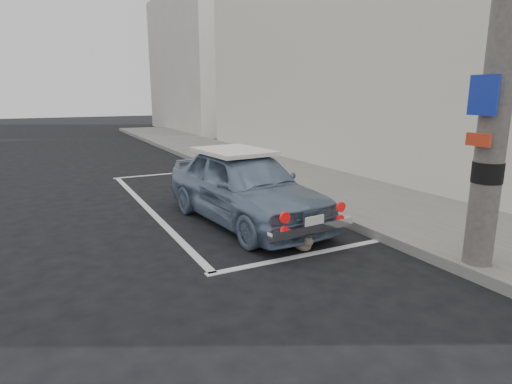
{
  "coord_description": "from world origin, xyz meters",
  "views": [
    {
      "loc": [
        -2.7,
        -5.21,
        2.22
      ],
      "look_at": [
        0.19,
        0.45,
        0.75
      ],
      "focal_mm": 30.0,
      "sensor_mm": 36.0,
      "label": 1
    }
  ],
  "objects": [
    {
      "name": "retro_coupe",
      "position": [
        0.43,
        1.35,
        0.65
      ],
      "size": [
        1.87,
        3.91,
        1.29
      ],
      "rotation": [
        0.0,
        0.0,
        0.1
      ],
      "color": "slate",
      "rests_on": "ground"
    },
    {
      "name": "pline_side",
      "position": [
        -0.9,
        3.0,
        0.0
      ],
      "size": [
        0.12,
        7.0,
        0.01
      ],
      "primitive_type": "cube",
      "color": "silver",
      "rests_on": "ground"
    },
    {
      "name": "cat",
      "position": [
        0.55,
        -0.33,
        0.12
      ],
      "size": [
        0.23,
        0.51,
        0.27
      ],
      "rotation": [
        0.0,
        0.0,
        0.02
      ],
      "color": "#6E6154",
      "rests_on": "ground"
    },
    {
      "name": "pline_rear",
      "position": [
        0.5,
        -0.5,
        0.0
      ],
      "size": [
        3.0,
        0.12,
        0.01
      ],
      "primitive_type": "cube",
      "color": "silver",
      "rests_on": "ground"
    },
    {
      "name": "sidewalk",
      "position": [
        3.2,
        2.0,
        0.07
      ],
      "size": [
        2.8,
        40.0,
        0.15
      ],
      "primitive_type": "cube",
      "color": "slate",
      "rests_on": "ground"
    },
    {
      "name": "ground",
      "position": [
        0.0,
        0.0,
        0.0
      ],
      "size": [
        80.0,
        80.0,
        0.0
      ],
      "primitive_type": "plane",
      "color": "black",
      "rests_on": "ground"
    },
    {
      "name": "shop_building",
      "position": [
        6.33,
        4.0,
        3.49
      ],
      "size": [
        3.5,
        18.0,
        7.0
      ],
      "color": "silver",
      "rests_on": "ground"
    },
    {
      "name": "building_far",
      "position": [
        6.35,
        20.0,
        4.0
      ],
      "size": [
        3.5,
        10.0,
        8.0
      ],
      "primitive_type": "cube",
      "color": "#BAB3A9",
      "rests_on": "ground"
    },
    {
      "name": "pline_front",
      "position": [
        0.5,
        6.5,
        0.0
      ],
      "size": [
        3.0,
        0.12,
        0.01
      ],
      "primitive_type": "cube",
      "color": "silver",
      "rests_on": "ground"
    }
  ]
}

